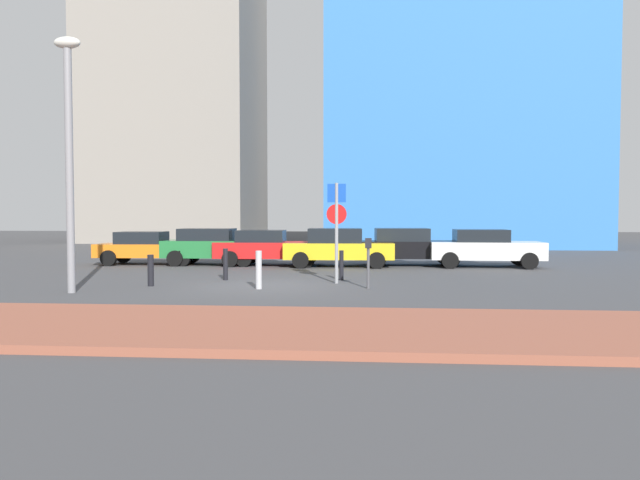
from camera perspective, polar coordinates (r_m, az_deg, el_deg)
name	(u,v)px	position (r m, az deg, el deg)	size (l,w,h in m)	color
ground_plane	(265,285)	(16.84, -5.50, -4.51)	(120.00, 120.00, 0.00)	#424244
sidewalk_brick	(198,327)	(10.44, -12.01, -8.40)	(40.00, 3.88, 0.14)	#93513D
parked_car_orange	(149,247)	(25.09, -16.55, -0.72)	(4.52, 2.09, 1.37)	orange
parked_car_green	(213,246)	(24.25, -10.59, -0.56)	(4.14, 1.97, 1.51)	#237238
parked_car_red	(269,247)	(23.67, -5.07, -0.72)	(4.57, 2.11, 1.44)	red
parked_car_yellow	(338,247)	(23.03, 1.76, -0.68)	(4.39, 2.20, 1.53)	gold
parked_car_black	(409,246)	(23.77, 8.86, -0.61)	(4.33, 2.05, 1.53)	black
parked_car_white	(484,247)	(23.72, 15.97, -0.72)	(4.39, 2.10, 1.49)	white
parking_sign_post	(337,220)	(17.18, 1.65, 1.97)	(0.60, 0.10, 3.01)	gray
parking_meter	(368,256)	(16.04, 4.81, -1.58)	(0.18, 0.14, 1.41)	#4C4C51
street_lamp	(69,142)	(16.53, -23.62, 8.86)	(0.70, 0.36, 6.65)	gray
traffic_bollard_near	(341,265)	(18.10, 2.14, -2.53)	(0.14, 0.14, 0.94)	black
traffic_bollard_mid	(151,270)	(17.29, -16.43, -2.90)	(0.18, 0.18, 0.91)	black
traffic_bollard_far	(259,270)	(16.00, -6.10, -2.96)	(0.17, 0.17, 1.06)	#B7B7BC
traffic_bollard_edge	(225,264)	(18.38, -9.35, -2.39)	(0.15, 0.15, 1.00)	black
building_colorful_midrise	(452,69)	(43.54, 12.98, 16.17)	(17.31, 13.84, 24.90)	#3372BF
building_under_construction	(178,98)	(49.61, -13.89, 13.54)	(12.71, 11.31, 23.39)	gray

